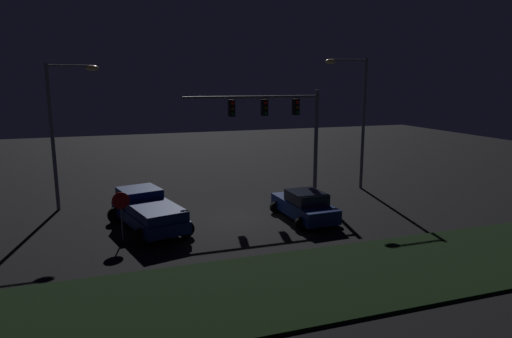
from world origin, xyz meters
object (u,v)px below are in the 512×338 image
(car_sedan, at_px, (305,206))
(street_lamp_right, at_px, (356,108))
(pickup_truck, at_px, (147,209))
(traffic_signal_gantry, at_px, (280,117))
(street_lamp_left, at_px, (62,119))
(stop_sign, at_px, (121,207))

(car_sedan, relative_size, street_lamp_right, 0.53)
(pickup_truck, relative_size, car_sedan, 1.28)
(traffic_signal_gantry, relative_size, street_lamp_left, 1.05)
(pickup_truck, relative_size, traffic_signal_gantry, 0.69)
(street_lamp_right, bearing_deg, pickup_truck, -163.65)
(car_sedan, distance_m, traffic_signal_gantry, 6.23)
(pickup_truck, xyz_separation_m, car_sedan, (7.79, -1.11, -0.26))
(traffic_signal_gantry, height_order, street_lamp_left, street_lamp_left)
(pickup_truck, distance_m, street_lamp_left, 7.41)
(street_lamp_left, distance_m, street_lamp_right, 17.54)
(car_sedan, bearing_deg, street_lamp_right, -51.40)
(traffic_signal_gantry, height_order, street_lamp_right, street_lamp_right)
(street_lamp_left, relative_size, street_lamp_right, 0.94)
(street_lamp_right, bearing_deg, traffic_signal_gantry, -174.65)
(traffic_signal_gantry, bearing_deg, street_lamp_right, 5.35)
(pickup_truck, distance_m, stop_sign, 1.89)
(street_lamp_left, height_order, stop_sign, street_lamp_left)
(traffic_signal_gantry, distance_m, street_lamp_left, 12.12)
(street_lamp_right, distance_m, stop_sign, 16.28)
(car_sedan, xyz_separation_m, traffic_signal_gantry, (0.43, 4.62, 4.16))
(street_lamp_right, xyz_separation_m, stop_sign, (-14.91, -5.35, -3.77))
(street_lamp_right, bearing_deg, street_lamp_left, 177.11)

